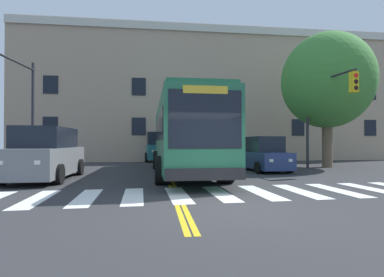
{
  "coord_description": "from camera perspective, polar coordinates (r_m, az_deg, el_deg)",
  "views": [
    {
      "loc": [
        -1.76,
        -6.99,
        1.55
      ],
      "look_at": [
        -0.02,
        6.93,
        1.74
      ],
      "focal_mm": 28.0,
      "sensor_mm": 36.0,
      "label": 1
    }
  ],
  "objects": [
    {
      "name": "street_tree_curbside_large",
      "position": [
        20.94,
        24.29,
        9.96
      ],
      "size": [
        7.17,
        7.49,
        8.42
      ],
      "color": "brown",
      "rests_on": "ground"
    },
    {
      "name": "lane_line_yellow_outer",
      "position": [
        22.96,
        -5.35,
        -4.62
      ],
      "size": [
        0.12,
        36.0,
        0.01
      ],
      "primitive_type": "cube",
      "color": "gold",
      "rests_on": "ground"
    },
    {
      "name": "car_navy_far_lane",
      "position": [
        16.76,
        13.51,
        -3.13
      ],
      "size": [
        2.11,
        3.97,
        1.87
      ],
      "color": "navy",
      "rests_on": "ground"
    },
    {
      "name": "car_grey_near_lane",
      "position": [
        13.96,
        -25.99,
        -2.78
      ],
      "size": [
        2.25,
        5.23,
        2.18
      ],
      "color": "slate",
      "rests_on": "ground"
    },
    {
      "name": "traffic_light_near_corner",
      "position": [
        18.18,
        23.99,
        6.2
      ],
      "size": [
        0.69,
        3.92,
        5.55
      ],
      "color": "#28282D",
      "rests_on": "ground"
    },
    {
      "name": "building_facade",
      "position": [
        29.54,
        3.61,
        7.3
      ],
      "size": [
        33.61,
        9.19,
        11.37
      ],
      "color": "tan",
      "rests_on": "ground"
    },
    {
      "name": "crosswalk",
      "position": [
        9.13,
        1.41,
        -10.53
      ],
      "size": [
        14.98,
        3.51,
        0.01
      ],
      "color": "white",
      "rests_on": "ground"
    },
    {
      "name": "lane_line_yellow_inner",
      "position": [
        22.96,
        -5.75,
        -4.62
      ],
      "size": [
        0.12,
        36.0,
        0.01
      ],
      "primitive_type": "cube",
      "color": "gold",
      "rests_on": "ground"
    },
    {
      "name": "city_bus",
      "position": [
        14.96,
        -1.69,
        0.71
      ],
      "size": [
        3.04,
        12.31,
        3.53
      ],
      "color": "#28704C",
      "rests_on": "ground"
    },
    {
      "name": "car_teal_behind_bus",
      "position": [
        25.12,
        -6.82,
        -1.72
      ],
      "size": [
        2.63,
        5.06,
        2.4
      ],
      "color": "#236B70",
      "rests_on": "ground"
    },
    {
      "name": "ground_plane",
      "position": [
        7.37,
        7.0,
        -12.91
      ],
      "size": [
        120.0,
        120.0,
        0.0
      ],
      "primitive_type": "plane",
      "color": "#303033"
    },
    {
      "name": "traffic_light_far_corner",
      "position": [
        16.92,
        -30.52,
        7.59
      ],
      "size": [
        0.68,
        4.03,
        5.84
      ],
      "color": "#28282D",
      "rests_on": "ground"
    }
  ]
}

